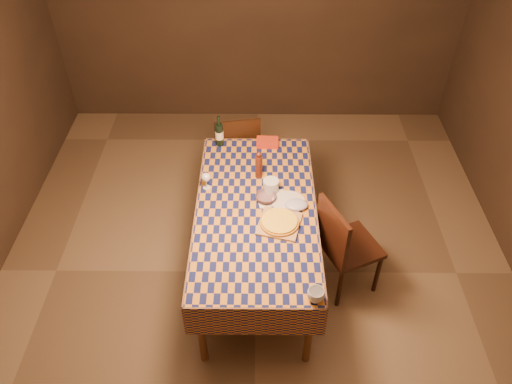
% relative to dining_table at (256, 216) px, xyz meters
% --- Properties ---
extents(room, '(5.00, 5.10, 2.70)m').
position_rel_dining_table_xyz_m(room, '(0.00, 0.00, 0.66)').
color(room, brown).
rests_on(room, ground).
extents(dining_table, '(0.94, 1.84, 0.77)m').
position_rel_dining_table_xyz_m(dining_table, '(0.00, 0.00, 0.00)').
color(dining_table, brown).
rests_on(dining_table, ground).
extents(cutting_board, '(0.36, 0.36, 0.02)m').
position_rel_dining_table_xyz_m(cutting_board, '(0.18, -0.17, 0.09)').
color(cutting_board, '#AD8551').
rests_on(cutting_board, dining_table).
extents(pizza, '(0.37, 0.37, 0.03)m').
position_rel_dining_table_xyz_m(pizza, '(0.18, -0.17, 0.11)').
color(pizza, '#A76E1B').
rests_on(pizza, cutting_board).
extents(pepper_mill, '(0.07, 0.07, 0.25)m').
position_rel_dining_table_xyz_m(pepper_mill, '(0.02, 0.39, 0.19)').
color(pepper_mill, '#451A10').
rests_on(pepper_mill, dining_table).
extents(bowl, '(0.18, 0.18, 0.05)m').
position_rel_dining_table_xyz_m(bowl, '(0.08, 0.10, 0.10)').
color(bowl, '#674B56').
rests_on(bowl, dining_table).
extents(wine_glass, '(0.07, 0.07, 0.15)m').
position_rel_dining_table_xyz_m(wine_glass, '(-0.40, 0.24, 0.18)').
color(wine_glass, silver).
rests_on(wine_glass, dining_table).
extents(wine_bottle, '(0.08, 0.08, 0.29)m').
position_rel_dining_table_xyz_m(wine_bottle, '(-0.33, 0.83, 0.19)').
color(wine_bottle, black).
rests_on(wine_bottle, dining_table).
extents(deli_tub, '(0.15, 0.15, 0.10)m').
position_rel_dining_table_xyz_m(deli_tub, '(0.12, 0.21, 0.13)').
color(deli_tub, silver).
rests_on(deli_tub, dining_table).
extents(takeout_container, '(0.20, 0.14, 0.05)m').
position_rel_dining_table_xyz_m(takeout_container, '(0.10, 0.83, 0.10)').
color(takeout_container, red).
rests_on(takeout_container, dining_table).
extents(white_plate, '(0.30, 0.30, 0.02)m').
position_rel_dining_table_xyz_m(white_plate, '(0.26, 0.07, 0.08)').
color(white_plate, silver).
rests_on(white_plate, dining_table).
extents(tumbler, '(0.14, 0.14, 0.09)m').
position_rel_dining_table_xyz_m(tumbler, '(0.39, -0.84, 0.12)').
color(tumbler, silver).
rests_on(tumbler, dining_table).
extents(flour_patch, '(0.26, 0.22, 0.00)m').
position_rel_dining_table_xyz_m(flour_patch, '(0.13, 0.12, 0.08)').
color(flour_patch, silver).
rests_on(flour_patch, dining_table).
extents(flour_bag, '(0.21, 0.18, 0.05)m').
position_rel_dining_table_xyz_m(flour_bag, '(0.31, 0.02, 0.10)').
color(flour_bag, '#A8ADD7').
rests_on(flour_bag, dining_table).
extents(chair_far, '(0.49, 0.49, 0.93)m').
position_rel_dining_table_xyz_m(chair_far, '(-0.20, 1.08, -0.17)').
color(chair_far, black).
rests_on(chair_far, ground).
extents(chair_right, '(0.56, 0.56, 0.93)m').
position_rel_dining_table_xyz_m(chair_right, '(0.68, -0.13, -0.17)').
color(chair_right, black).
rests_on(chair_right, ground).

